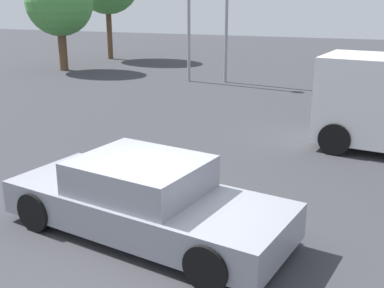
{
  "coord_description": "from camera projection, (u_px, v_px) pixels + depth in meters",
  "views": [
    {
      "loc": [
        3.08,
        -5.9,
        3.58
      ],
      "look_at": [
        -0.03,
        2.26,
        0.9
      ],
      "focal_mm": 44.81,
      "sensor_mm": 36.0,
      "label": 1
    }
  ],
  "objects": [
    {
      "name": "tree_back_left",
      "position": [
        59.0,
        2.0,
        23.53
      ],
      "size": [
        3.3,
        3.3,
        5.0
      ],
      "color": "brown",
      "rests_on": "ground_plane"
    },
    {
      "name": "sedan_foreground",
      "position": [
        145.0,
        200.0,
        7.46
      ],
      "size": [
        4.79,
        2.56,
        1.21
      ],
      "rotation": [
        0.0,
        0.0,
        -0.18
      ],
      "color": "gray",
      "rests_on": "ground_plane"
    },
    {
      "name": "ground_plane",
      "position": [
        142.0,
        240.0,
        7.37
      ],
      "size": [
        80.0,
        80.0,
        0.0
      ],
      "primitive_type": "plane",
      "color": "#38383D"
    }
  ]
}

